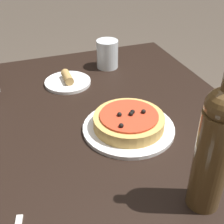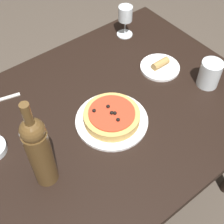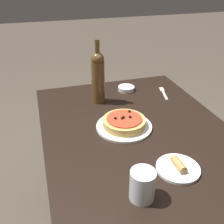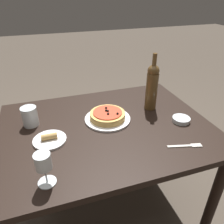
{
  "view_description": "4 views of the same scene",
  "coord_description": "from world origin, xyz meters",
  "px_view_note": "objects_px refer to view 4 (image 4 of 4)",
  "views": [
    {
      "loc": [
        -0.71,
        0.25,
        1.29
      ],
      "look_at": [
        -0.01,
        -0.01,
        0.79
      ],
      "focal_mm": 50.0,
      "sensor_mm": 36.0,
      "label": 1
    },
    {
      "loc": [
        -0.47,
        -0.63,
        1.66
      ],
      "look_at": [
        -0.05,
        -0.08,
        0.83
      ],
      "focal_mm": 50.0,
      "sensor_mm": 36.0,
      "label": 2
    },
    {
      "loc": [
        0.99,
        -0.42,
        1.44
      ],
      "look_at": [
        -0.06,
        -0.11,
        0.81
      ],
      "focal_mm": 42.0,
      "sensor_mm": 36.0,
      "label": 3
    },
    {
      "loc": [
        0.3,
        1.01,
        1.44
      ],
      "look_at": [
        -0.04,
        -0.02,
        0.81
      ],
      "focal_mm": 35.0,
      "sensor_mm": 36.0,
      "label": 4
    }
  ],
  "objects_px": {
    "wine_glass": "(43,163)",
    "wine_bottle": "(152,86)",
    "fork": "(187,146)",
    "dining_table": "(106,139)",
    "pizza": "(108,115)",
    "water_cup": "(30,116)",
    "side_bowl": "(181,120)",
    "side_plate": "(50,139)",
    "dinner_plate": "(108,119)"
  },
  "relations": [
    {
      "from": "side_bowl",
      "to": "side_plate",
      "type": "relative_size",
      "value": 0.6
    },
    {
      "from": "wine_glass",
      "to": "fork",
      "type": "bearing_deg",
      "value": -178.33
    },
    {
      "from": "fork",
      "to": "wine_bottle",
      "type": "bearing_deg",
      "value": 103.78
    },
    {
      "from": "wine_bottle",
      "to": "pizza",
      "type": "bearing_deg",
      "value": 9.44
    },
    {
      "from": "dinner_plate",
      "to": "wine_glass",
      "type": "relative_size",
      "value": 1.81
    },
    {
      "from": "dinner_plate",
      "to": "wine_bottle",
      "type": "distance_m",
      "value": 0.35
    },
    {
      "from": "dining_table",
      "to": "wine_bottle",
      "type": "bearing_deg",
      "value": -162.18
    },
    {
      "from": "dining_table",
      "to": "water_cup",
      "type": "distance_m",
      "value": 0.46
    },
    {
      "from": "wine_glass",
      "to": "pizza",
      "type": "bearing_deg",
      "value": -134.62
    },
    {
      "from": "pizza",
      "to": "side_plate",
      "type": "distance_m",
      "value": 0.36
    },
    {
      "from": "dining_table",
      "to": "side_bowl",
      "type": "xyz_separation_m",
      "value": [
        -0.44,
        0.1,
        0.11
      ]
    },
    {
      "from": "dining_table",
      "to": "dinner_plate",
      "type": "xyz_separation_m",
      "value": [
        -0.03,
        -0.06,
        0.1
      ]
    },
    {
      "from": "wine_bottle",
      "to": "side_plate",
      "type": "bearing_deg",
      "value": 13.27
    },
    {
      "from": "fork",
      "to": "dining_table",
      "type": "bearing_deg",
      "value": 151.35
    },
    {
      "from": "side_bowl",
      "to": "side_plate",
      "type": "distance_m",
      "value": 0.76
    },
    {
      "from": "dining_table",
      "to": "side_plate",
      "type": "xyz_separation_m",
      "value": [
        0.32,
        0.05,
        0.1
      ]
    },
    {
      "from": "dining_table",
      "to": "pizza",
      "type": "distance_m",
      "value": 0.14
    },
    {
      "from": "wine_glass",
      "to": "side_bowl",
      "type": "relative_size",
      "value": 1.46
    },
    {
      "from": "dinner_plate",
      "to": "side_plate",
      "type": "relative_size",
      "value": 1.59
    },
    {
      "from": "side_bowl",
      "to": "fork",
      "type": "distance_m",
      "value": 0.23
    },
    {
      "from": "water_cup",
      "to": "wine_glass",
      "type": "bearing_deg",
      "value": 96.82
    },
    {
      "from": "dining_table",
      "to": "side_plate",
      "type": "height_order",
      "value": "side_plate"
    },
    {
      "from": "pizza",
      "to": "wine_bottle",
      "type": "bearing_deg",
      "value": -170.56
    },
    {
      "from": "dinner_plate",
      "to": "wine_bottle",
      "type": "xyz_separation_m",
      "value": [
        -0.31,
        -0.05,
        0.15
      ]
    },
    {
      "from": "side_bowl",
      "to": "fork",
      "type": "height_order",
      "value": "side_bowl"
    },
    {
      "from": "wine_bottle",
      "to": "water_cup",
      "type": "relative_size",
      "value": 3.17
    },
    {
      "from": "dining_table",
      "to": "fork",
      "type": "bearing_deg",
      "value": 137.11
    },
    {
      "from": "pizza",
      "to": "fork",
      "type": "height_order",
      "value": "pizza"
    },
    {
      "from": "pizza",
      "to": "water_cup",
      "type": "xyz_separation_m",
      "value": [
        0.44,
        -0.09,
        0.02
      ]
    },
    {
      "from": "dining_table",
      "to": "pizza",
      "type": "relative_size",
      "value": 5.7
    },
    {
      "from": "wine_bottle",
      "to": "dining_table",
      "type": "bearing_deg",
      "value": 17.82
    },
    {
      "from": "wine_glass",
      "to": "side_bowl",
      "type": "distance_m",
      "value": 0.83
    },
    {
      "from": "wine_bottle",
      "to": "side_plate",
      "type": "distance_m",
      "value": 0.69
    },
    {
      "from": "water_cup",
      "to": "fork",
      "type": "xyz_separation_m",
      "value": [
        -0.74,
        0.45,
        -0.05
      ]
    },
    {
      "from": "water_cup",
      "to": "fork",
      "type": "relative_size",
      "value": 0.65
    },
    {
      "from": "pizza",
      "to": "fork",
      "type": "relative_size",
      "value": 1.2
    },
    {
      "from": "wine_glass",
      "to": "wine_bottle",
      "type": "bearing_deg",
      "value": -147.64
    },
    {
      "from": "wine_bottle",
      "to": "fork",
      "type": "distance_m",
      "value": 0.44
    },
    {
      "from": "dinner_plate",
      "to": "wine_glass",
      "type": "height_order",
      "value": "wine_glass"
    },
    {
      "from": "pizza",
      "to": "side_bowl",
      "type": "bearing_deg",
      "value": 159.22
    },
    {
      "from": "dining_table",
      "to": "dinner_plate",
      "type": "relative_size",
      "value": 4.37
    },
    {
      "from": "side_bowl",
      "to": "fork",
      "type": "bearing_deg",
      "value": 63.63
    },
    {
      "from": "water_cup",
      "to": "fork",
      "type": "bearing_deg",
      "value": 148.69
    },
    {
      "from": "side_plate",
      "to": "dining_table",
      "type": "bearing_deg",
      "value": -171.68
    },
    {
      "from": "wine_bottle",
      "to": "side_plate",
      "type": "relative_size",
      "value": 2.1
    },
    {
      "from": "dining_table",
      "to": "water_cup",
      "type": "bearing_deg",
      "value": -19.21
    },
    {
      "from": "dinner_plate",
      "to": "fork",
      "type": "relative_size",
      "value": 1.56
    },
    {
      "from": "side_bowl",
      "to": "dinner_plate",
      "type": "bearing_deg",
      "value": -20.78
    },
    {
      "from": "fork",
      "to": "side_plate",
      "type": "height_order",
      "value": "side_plate"
    },
    {
      "from": "wine_bottle",
      "to": "water_cup",
      "type": "height_order",
      "value": "wine_bottle"
    }
  ]
}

